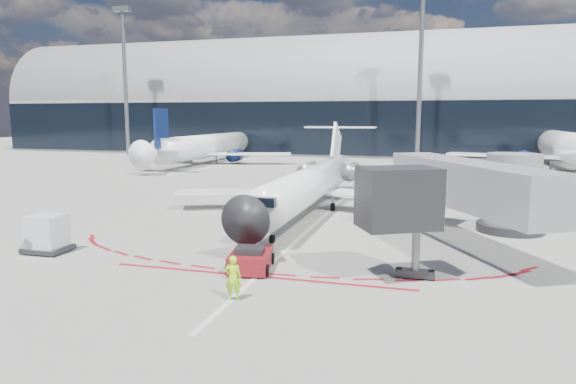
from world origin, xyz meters
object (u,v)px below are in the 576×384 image
(regional_jet, at_px, (311,183))
(ramp_worker, at_px, (233,278))
(uld_container, at_px, (47,234))
(pushback_tug, at_px, (251,259))

(regional_jet, height_order, ramp_worker, regional_jet)
(ramp_worker, height_order, uld_container, uld_container)
(pushback_tug, height_order, ramp_worker, ramp_worker)
(regional_jet, bearing_deg, pushback_tug, -87.81)
(pushback_tug, bearing_deg, ramp_worker, -90.13)
(uld_container, bearing_deg, pushback_tug, -1.12)
(pushback_tug, distance_m, uld_container, 11.27)
(regional_jet, distance_m, pushback_tug, 14.64)
(regional_jet, height_order, uld_container, regional_jet)
(regional_jet, xyz_separation_m, pushback_tug, (0.56, -14.53, -1.67))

